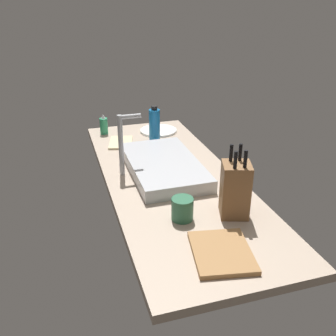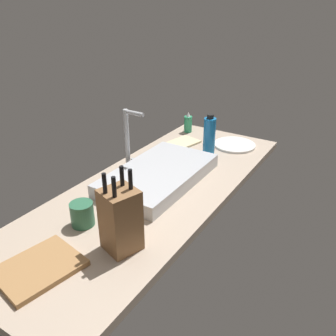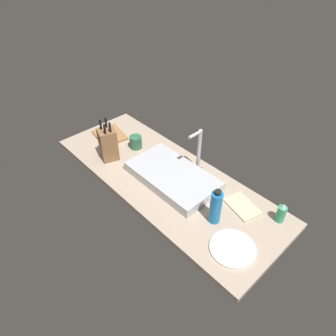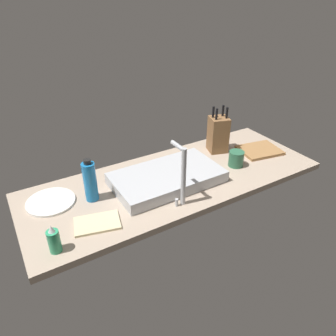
# 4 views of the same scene
# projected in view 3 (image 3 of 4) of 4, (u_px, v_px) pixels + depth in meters

# --- Properties ---
(countertop_slab) EXTENTS (1.65, 0.62, 0.04)m
(countertop_slab) POSITION_uv_depth(u_px,v_px,m) (164.00, 178.00, 1.94)
(countertop_slab) COLOR tan
(countertop_slab) RESTS_ON ground
(sink_basin) EXTENTS (0.58, 0.33, 0.06)m
(sink_basin) POSITION_uv_depth(u_px,v_px,m) (173.00, 176.00, 1.89)
(sink_basin) COLOR #B7BABF
(sink_basin) RESTS_ON countertop_slab
(faucet) EXTENTS (0.06, 0.11, 0.30)m
(faucet) POSITION_uv_depth(u_px,v_px,m) (199.00, 148.00, 1.88)
(faucet) COLOR #B7BABF
(faucet) RESTS_ON countertop_slab
(knife_block) EXTENTS (0.14, 0.14, 0.29)m
(knife_block) POSITION_uv_depth(u_px,v_px,m) (108.00, 144.00, 2.01)
(knife_block) COLOR brown
(knife_block) RESTS_ON countertop_slab
(cutting_board) EXTENTS (0.28, 0.24, 0.02)m
(cutting_board) POSITION_uv_depth(u_px,v_px,m) (110.00, 135.00, 2.29)
(cutting_board) COLOR #9E7042
(cutting_board) RESTS_ON countertop_slab
(soap_bottle) EXTENTS (0.05, 0.05, 0.13)m
(soap_bottle) POSITION_uv_depth(u_px,v_px,m) (281.00, 213.00, 1.61)
(soap_bottle) COLOR #2D9966
(soap_bottle) RESTS_ON countertop_slab
(water_bottle) EXTENTS (0.06, 0.06, 0.22)m
(water_bottle) POSITION_uv_depth(u_px,v_px,m) (216.00, 207.00, 1.58)
(water_bottle) COLOR #1970B7
(water_bottle) RESTS_ON countertop_slab
(dinner_plate) EXTENTS (0.24, 0.24, 0.01)m
(dinner_plate) POSITION_uv_depth(u_px,v_px,m) (233.00, 248.00, 1.50)
(dinner_plate) COLOR white
(dinner_plate) RESTS_ON countertop_slab
(dish_towel) EXTENTS (0.23, 0.18, 0.01)m
(dish_towel) POSITION_uv_depth(u_px,v_px,m) (242.00, 206.00, 1.72)
(dish_towel) COLOR beige
(dish_towel) RESTS_ON countertop_slab
(coffee_mug) EXTENTS (0.09, 0.09, 0.09)m
(coffee_mug) POSITION_uv_depth(u_px,v_px,m) (136.00, 142.00, 2.15)
(coffee_mug) COLOR #2D6647
(coffee_mug) RESTS_ON countertop_slab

